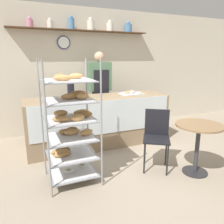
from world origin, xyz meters
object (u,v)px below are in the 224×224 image
(coffee_carafe, at_px, (71,89))
(donut_tray_counter, at_px, (131,93))
(cafe_chair, at_px, (157,133))
(cafe_table, at_px, (198,137))
(person_worker, at_px, (100,90))
(pastry_rack, at_px, (71,125))

(coffee_carafe, bearing_deg, donut_tray_counter, 3.81)
(cafe_chair, distance_m, coffee_carafe, 1.66)
(cafe_table, height_order, cafe_chair, cafe_chair)
(cafe_table, xyz_separation_m, coffee_carafe, (-1.44, 1.59, 0.56))
(person_worker, bearing_deg, coffee_carafe, -141.43)
(pastry_rack, relative_size, cafe_chair, 1.83)
(donut_tray_counter, bearing_deg, pastry_rack, -142.57)
(cafe_table, xyz_separation_m, donut_tray_counter, (-0.19, 1.67, 0.40))
(pastry_rack, bearing_deg, cafe_chair, -6.25)
(pastry_rack, xyz_separation_m, cafe_table, (1.69, -0.52, -0.23))
(pastry_rack, bearing_deg, coffee_carafe, 76.42)
(person_worker, bearing_deg, pastry_rack, -121.29)
(person_worker, relative_size, donut_tray_counter, 3.72)
(person_worker, distance_m, coffee_carafe, 0.98)
(person_worker, distance_m, cafe_chair, 1.87)
(person_worker, xyz_separation_m, donut_tray_counter, (0.49, -0.52, -0.01))
(pastry_rack, height_order, coffee_carafe, pastry_rack)
(cafe_chair, bearing_deg, pastry_rack, -153.03)
(pastry_rack, distance_m, cafe_chair, 1.29)
(pastry_rack, relative_size, donut_tray_counter, 3.45)
(person_worker, xyz_separation_m, cafe_table, (0.68, -2.19, -0.41))
(cafe_chair, height_order, coffee_carafe, coffee_carafe)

